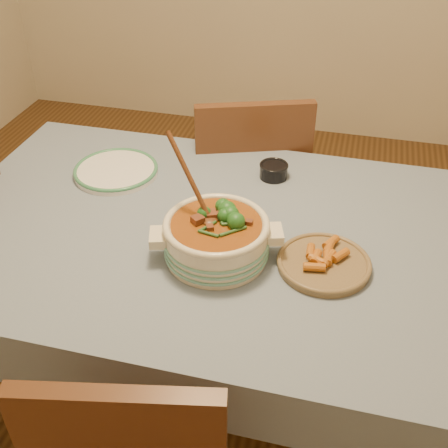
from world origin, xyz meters
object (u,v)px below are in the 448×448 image
object	(u,v)px
white_plate	(116,170)
fried_plate	(324,262)
dining_table	(212,252)
stew_casserole	(216,235)
condiment_bowl	(274,170)
chair_far	(248,184)

from	to	relation	value
white_plate	fried_plate	world-z (taller)	fried_plate
dining_table	stew_casserole	size ratio (longest dim) A/B	4.51
fried_plate	condiment_bowl	bearing A→B (deg)	116.72
dining_table	condiment_bowl	world-z (taller)	condiment_bowl
dining_table	stew_casserole	xyz separation A→B (m)	(0.05, -0.12, 0.17)
condiment_bowl	chair_far	xyz separation A→B (m)	(-0.14, 0.29, -0.25)
dining_table	fried_plate	xyz separation A→B (m)	(0.35, -0.09, 0.11)
stew_casserole	fried_plate	distance (m)	0.31
dining_table	stew_casserole	bearing A→B (deg)	-68.65
condiment_bowl	chair_far	size ratio (longest dim) A/B	0.12
stew_casserole	white_plate	size ratio (longest dim) A/B	1.08
white_plate	condiment_bowl	size ratio (longest dim) A/B	3.06
stew_casserole	chair_far	size ratio (longest dim) A/B	0.40
stew_casserole	fried_plate	size ratio (longest dim) A/B	1.22
white_plate	fried_plate	xyz separation A→B (m)	(0.75, -0.32, 0.00)
stew_casserole	condiment_bowl	bearing A→B (deg)	80.08
dining_table	white_plate	world-z (taller)	white_plate
condiment_bowl	fried_plate	bearing A→B (deg)	-63.28
dining_table	chair_far	world-z (taller)	chair_far
stew_casserole	chair_far	world-z (taller)	stew_casserole
stew_casserole	chair_far	distance (m)	0.81
dining_table	white_plate	distance (m)	0.48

